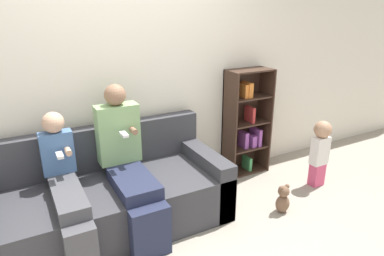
% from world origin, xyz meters
% --- Properties ---
extents(ground_plane, '(14.00, 14.00, 0.00)m').
position_xyz_m(ground_plane, '(0.00, 0.00, 0.00)').
color(ground_plane, '#9E9384').
extents(back_wall, '(10.00, 0.06, 2.55)m').
position_xyz_m(back_wall, '(0.00, 1.04, 1.27)').
color(back_wall, silver).
rests_on(back_wall, ground_plane).
extents(couch, '(2.09, 0.91, 0.86)m').
position_xyz_m(couch, '(-0.35, 0.55, 0.28)').
color(couch, '#38383D').
rests_on(couch, ground_plane).
extents(adult_seated, '(0.38, 0.87, 1.28)m').
position_xyz_m(adult_seated, '(-0.18, 0.47, 0.64)').
color(adult_seated, '#232842').
rests_on(adult_seated, ground_plane).
extents(child_seated, '(0.27, 0.89, 1.10)m').
position_xyz_m(child_seated, '(-0.71, 0.42, 0.55)').
color(child_seated, '#47474C').
rests_on(child_seated, ground_plane).
extents(toddler_standing, '(0.19, 0.19, 0.76)m').
position_xyz_m(toddler_standing, '(1.90, 0.20, 0.44)').
color(toddler_standing, '#DB4C75').
rests_on(toddler_standing, ground_plane).
extents(bookshelf, '(0.52, 0.28, 1.25)m').
position_xyz_m(bookshelf, '(1.41, 0.89, 0.62)').
color(bookshelf, '#3D281E').
rests_on(bookshelf, ground_plane).
extents(teddy_bear, '(0.15, 0.12, 0.29)m').
position_xyz_m(teddy_bear, '(1.19, -0.03, 0.14)').
color(teddy_bear, brown).
rests_on(teddy_bear, ground_plane).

